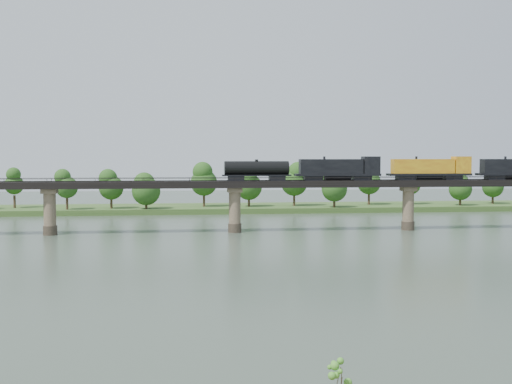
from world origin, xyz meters
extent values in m
plane|color=#354336|center=(0.00, 0.00, 0.00)|extent=(400.00, 400.00, 0.00)
cube|color=#335221|center=(0.00, 85.00, 0.80)|extent=(300.00, 24.00, 1.60)
cylinder|color=#473A2D|center=(-40.00, 30.00, 1.00)|extent=(3.00, 3.00, 2.00)
cylinder|color=#816D54|center=(-40.00, 30.00, 5.50)|extent=(2.60, 2.60, 9.00)
cube|color=#816D54|center=(-40.00, 30.00, 9.50)|extent=(3.20, 3.20, 1.00)
cylinder|color=#473A2D|center=(0.00, 30.00, 1.00)|extent=(3.00, 3.00, 2.00)
cylinder|color=#816D54|center=(0.00, 30.00, 5.50)|extent=(2.60, 2.60, 9.00)
cube|color=#816D54|center=(0.00, 30.00, 9.50)|extent=(3.20, 3.20, 1.00)
cylinder|color=#473A2D|center=(40.00, 30.00, 1.00)|extent=(3.00, 3.00, 2.00)
cylinder|color=#816D54|center=(40.00, 30.00, 5.50)|extent=(2.60, 2.60, 9.00)
cube|color=#816D54|center=(40.00, 30.00, 9.50)|extent=(3.20, 3.20, 1.00)
cube|color=black|center=(0.00, 30.00, 10.75)|extent=(220.00, 5.00, 1.50)
cube|color=black|center=(0.00, 29.25, 11.58)|extent=(220.00, 0.12, 0.16)
cube|color=black|center=(0.00, 30.75, 11.58)|extent=(220.00, 0.12, 0.16)
cube|color=black|center=(0.00, 27.60, 12.20)|extent=(220.00, 0.10, 0.10)
cube|color=black|center=(0.00, 32.40, 12.20)|extent=(220.00, 0.10, 0.10)
cube|color=black|center=(0.00, 27.60, 11.85)|extent=(0.08, 0.08, 0.70)
cube|color=black|center=(0.00, 32.40, 11.85)|extent=(0.08, 0.08, 0.70)
cylinder|color=#382619|center=(-60.94, 84.18, 3.46)|extent=(0.70, 0.70, 3.71)
sphere|color=#1C4714|center=(-60.94, 84.18, 8.41)|extent=(5.67, 5.67, 5.67)
sphere|color=#1C4714|center=(-60.94, 84.18, 11.50)|extent=(4.25, 4.25, 4.25)
cylinder|color=#382619|center=(-44.43, 76.31, 3.35)|extent=(0.70, 0.70, 3.51)
sphere|color=#1C4714|center=(-44.43, 76.31, 8.03)|extent=(6.31, 6.31, 6.31)
sphere|color=#1C4714|center=(-44.43, 76.31, 10.96)|extent=(4.73, 4.73, 4.73)
cylinder|color=#382619|center=(-32.24, 78.84, 3.27)|extent=(0.70, 0.70, 3.34)
sphere|color=#1C4714|center=(-32.24, 78.84, 7.73)|extent=(7.18, 7.18, 7.18)
sphere|color=#1C4714|center=(-32.24, 78.84, 10.52)|extent=(5.39, 5.39, 5.39)
cylinder|color=#382619|center=(-22.01, 76.15, 3.01)|extent=(0.70, 0.70, 2.83)
sphere|color=#1C4714|center=(-22.01, 76.15, 6.78)|extent=(8.26, 8.26, 8.26)
sphere|color=#1C4714|center=(-22.01, 76.15, 9.14)|extent=(6.19, 6.19, 6.19)
cylinder|color=#382619|center=(-5.04, 82.68, 3.58)|extent=(0.70, 0.70, 3.96)
sphere|color=#1C4714|center=(-5.04, 82.68, 8.87)|extent=(8.07, 8.07, 8.07)
sphere|color=#1C4714|center=(-5.04, 82.68, 12.17)|extent=(6.05, 6.05, 6.05)
cylinder|color=#382619|center=(8.52, 81.14, 3.23)|extent=(0.70, 0.70, 3.27)
sphere|color=#1C4714|center=(8.52, 81.14, 7.59)|extent=(8.03, 8.03, 8.03)
sphere|color=#1C4714|center=(8.52, 81.14, 10.31)|extent=(6.02, 6.02, 6.02)
cylinder|color=#382619|center=(22.65, 82.31, 3.56)|extent=(0.70, 0.70, 3.92)
sphere|color=#1C4714|center=(22.65, 82.31, 8.79)|extent=(8.29, 8.29, 8.29)
sphere|color=#1C4714|center=(22.65, 82.31, 12.05)|extent=(6.21, 6.21, 6.21)
cylinder|color=#382619|center=(33.59, 75.35, 3.11)|extent=(0.70, 0.70, 3.02)
sphere|color=#1C4714|center=(33.59, 75.35, 7.15)|extent=(7.74, 7.74, 7.74)
sphere|color=#1C4714|center=(33.59, 75.35, 9.67)|extent=(5.80, 5.80, 5.80)
cylinder|color=#382619|center=(46.81, 84.03, 3.50)|extent=(0.70, 0.70, 3.80)
sphere|color=#1C4714|center=(46.81, 84.03, 8.56)|extent=(7.47, 7.47, 7.47)
sphere|color=#1C4714|center=(46.81, 84.03, 11.73)|extent=(5.60, 5.60, 5.60)
cylinder|color=#382619|center=(60.48, 84.26, 3.29)|extent=(0.70, 0.70, 3.38)
sphere|color=#1C4714|center=(60.48, 84.26, 7.80)|extent=(6.23, 6.23, 6.23)
sphere|color=#1C4714|center=(60.48, 84.26, 10.62)|extent=(4.67, 4.67, 4.67)
cylinder|color=#382619|center=(74.35, 78.39, 2.99)|extent=(0.70, 0.70, 2.77)
sphere|color=#1C4714|center=(74.35, 78.39, 6.68)|extent=(7.04, 7.04, 7.04)
sphere|color=#1C4714|center=(74.35, 78.39, 8.99)|extent=(5.28, 5.28, 5.28)
cylinder|color=#382619|center=(87.62, 83.57, 3.07)|extent=(0.70, 0.70, 2.94)
sphere|color=#1C4714|center=(87.62, 83.57, 7.00)|extent=(6.73, 6.73, 6.73)
sphere|color=#1C4714|center=(87.62, 83.57, 9.45)|extent=(5.05, 5.05, 5.05)
cube|color=black|center=(60.75, 30.00, 12.06)|extent=(4.10, 2.46, 1.13)
cube|color=black|center=(64.85, 30.00, 14.68)|extent=(14.35, 2.77, 3.28)
cube|color=black|center=(50.50, 30.00, 12.06)|extent=(4.10, 2.46, 1.13)
cube|color=black|center=(39.23, 30.00, 12.06)|extent=(4.10, 2.46, 1.13)
cube|color=black|center=(44.87, 30.00, 12.78)|extent=(19.47, 3.07, 0.51)
cube|color=gold|center=(43.33, 30.00, 14.68)|extent=(14.35, 2.77, 3.28)
cube|color=gold|center=(52.55, 30.00, 14.98)|extent=(3.69, 3.07, 3.89)
cylinder|color=black|center=(44.87, 30.00, 12.22)|extent=(6.15, 1.43, 1.43)
cube|color=black|center=(28.98, 30.00, 12.06)|extent=(4.10, 2.46, 1.13)
cube|color=black|center=(17.71, 30.00, 12.06)|extent=(4.10, 2.46, 1.13)
cube|color=black|center=(23.35, 30.00, 12.78)|extent=(19.47, 3.07, 0.51)
cube|color=black|center=(21.81, 30.00, 14.68)|extent=(14.35, 2.77, 3.28)
cube|color=black|center=(31.03, 30.00, 14.98)|extent=(3.69, 3.07, 3.89)
cylinder|color=black|center=(23.35, 30.00, 12.22)|extent=(6.15, 1.43, 1.43)
cube|color=black|center=(9.51, 30.00, 12.06)|extent=(3.59, 2.25, 1.13)
cube|color=black|center=(0.29, 30.00, 12.06)|extent=(3.59, 2.25, 1.13)
cube|color=black|center=(4.90, 30.00, 12.73)|extent=(15.37, 2.46, 0.31)
cylinder|color=black|center=(4.90, 30.00, 14.37)|extent=(14.35, 3.07, 3.07)
cylinder|color=black|center=(4.90, 30.00, 16.01)|extent=(0.72, 0.72, 0.51)
sphere|color=#55A330|center=(-1.61, -72.00, 2.97)|extent=(1.17, 1.17, 1.17)
camera|label=1|loc=(-11.60, -111.79, 17.31)|focal=45.00mm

